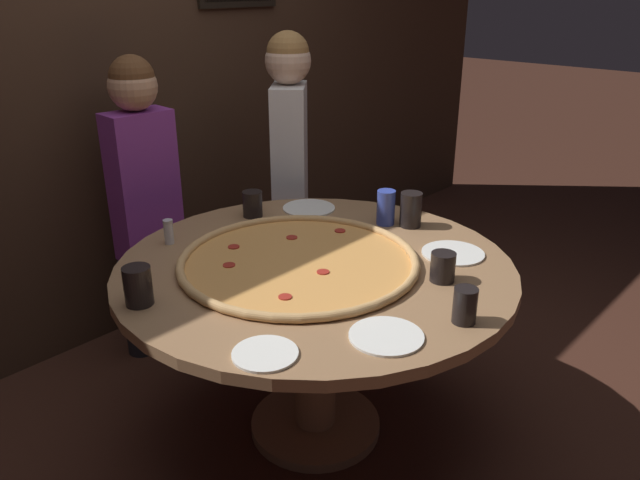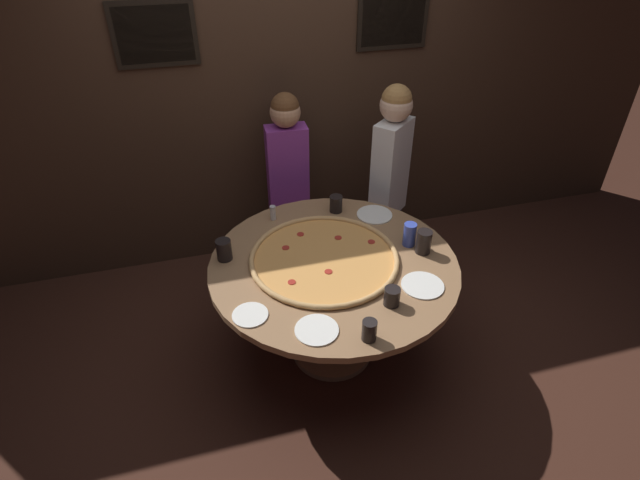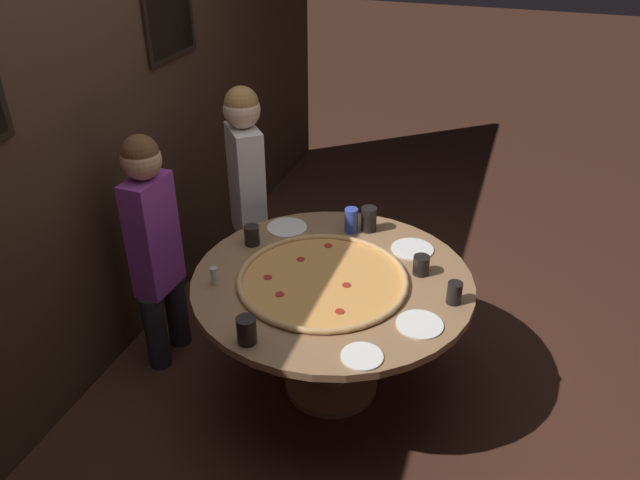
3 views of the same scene
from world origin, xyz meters
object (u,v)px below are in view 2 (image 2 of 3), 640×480
object	(u,v)px
drink_cup_near_left	(369,330)
white_plate_right_side	(374,215)
dining_table	(333,282)
condiment_shaker	(273,213)
drink_cup_near_right	(392,297)
giant_pizza	(324,258)
white_plate_near_front	(250,315)
diner_side_right	(288,175)
drink_cup_front_edge	(336,204)
drink_cup_far_left	(224,250)
drink_cup_centre_back	(410,234)
drink_cup_beside_pizza	(424,242)
white_plate_beside_cup	(317,330)
diner_far_right	(390,173)
white_plate_left_side	(423,285)

from	to	relation	value
drink_cup_near_left	white_plate_right_side	xyz separation A→B (m)	(0.42, 1.02, -0.05)
dining_table	condiment_shaker	distance (m)	0.63
drink_cup_near_left	drink_cup_near_right	xyz separation A→B (m)	(0.20, 0.20, -0.00)
drink_cup_near_right	giant_pizza	bearing A→B (deg)	117.15
white_plate_near_front	diner_side_right	distance (m)	1.41
drink_cup_near_left	drink_cup_front_edge	distance (m)	1.15
dining_table	giant_pizza	distance (m)	0.17
giant_pizza	drink_cup_far_left	size ratio (longest dim) A/B	6.85
white_plate_right_side	drink_cup_centre_back	bearing A→B (deg)	-77.40
giant_pizza	drink_cup_centre_back	distance (m)	0.54
giant_pizza	drink_cup_centre_back	bearing A→B (deg)	0.96
diner_side_right	drink_cup_centre_back	bearing A→B (deg)	121.17
drink_cup_beside_pizza	drink_cup_near_right	world-z (taller)	drink_cup_beside_pizza
drink_cup_beside_pizza	white_plate_near_front	xyz separation A→B (m)	(-1.07, -0.26, -0.07)
giant_pizza	condiment_shaker	world-z (taller)	condiment_shaker
drink_cup_beside_pizza	drink_cup_near_right	bearing A→B (deg)	-133.25
drink_cup_centre_back	drink_cup_near_right	world-z (taller)	drink_cup_centre_back
giant_pizza	diner_side_right	distance (m)	0.98
dining_table	drink_cup_beside_pizza	bearing A→B (deg)	-4.88
drink_cup_far_left	diner_side_right	bearing A→B (deg)	55.62
white_plate_beside_cup	giant_pizza	bearing A→B (deg)	70.43
diner_side_right	diner_far_right	bearing A→B (deg)	163.61
drink_cup_far_left	drink_cup_front_edge	xyz separation A→B (m)	(0.77, 0.32, -0.01)
drink_cup_centre_back	drink_cup_front_edge	bearing A→B (deg)	122.97
white_plate_right_side	drink_cup_near_left	bearing A→B (deg)	-112.09
drink_cup_front_edge	white_plate_right_side	distance (m)	0.26
drink_cup_near_right	dining_table	bearing A→B (deg)	113.89
diner_side_right	drink_cup_front_edge	bearing A→B (deg)	116.57
drink_cup_far_left	condiment_shaker	bearing A→B (deg)	44.00
drink_cup_front_edge	diner_far_right	bearing A→B (deg)	27.34
drink_cup_front_edge	white_plate_left_side	size ratio (longest dim) A/B	0.48
drink_cup_beside_pizza	condiment_shaker	distance (m)	0.98
dining_table	white_plate_near_front	xyz separation A→B (m)	(-0.53, -0.31, 0.15)
white_plate_right_side	diner_side_right	bearing A→B (deg)	126.56
dining_table	drink_cup_far_left	world-z (taller)	drink_cup_far_left
dining_table	white_plate_beside_cup	size ratio (longest dim) A/B	6.62
drink_cup_near_right	drink_cup_far_left	bearing A→B (deg)	141.75
dining_table	drink_cup_far_left	size ratio (longest dim) A/B	11.34
drink_cup_near_left	dining_table	bearing A→B (deg)	88.93
white_plate_left_side	condiment_shaker	world-z (taller)	condiment_shaker
drink_cup_near_left	diner_far_right	size ratio (longest dim) A/B	0.08
drink_cup_near_right	white_plate_near_front	distance (m)	0.73
drink_cup_far_left	white_plate_near_front	distance (m)	0.51
white_plate_near_front	diner_far_right	world-z (taller)	diner_far_right
giant_pizza	diner_far_right	bearing A→B (deg)	46.39
drink_cup_beside_pizza	white_plate_near_front	distance (m)	1.10
drink_cup_near_right	condiment_shaker	xyz separation A→B (m)	(-0.43, 0.96, -0.00)
white_plate_near_front	white_plate_left_side	bearing A→B (deg)	-1.50
drink_cup_front_edge	white_plate_left_side	bearing A→B (deg)	-75.02
drink_cup_near_left	white_plate_left_side	world-z (taller)	drink_cup_near_left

